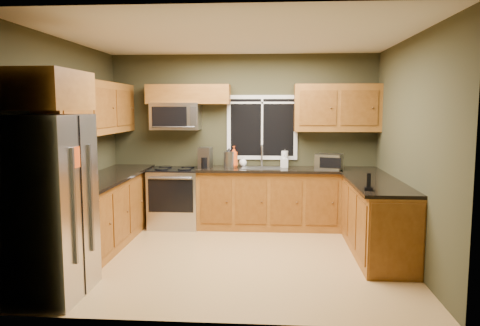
# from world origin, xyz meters

# --- Properties ---
(floor) EXTENTS (4.20, 4.20, 0.00)m
(floor) POSITION_xyz_m (0.00, 0.00, 0.00)
(floor) COLOR tan
(floor) RESTS_ON ground
(ceiling) EXTENTS (4.20, 4.20, 0.00)m
(ceiling) POSITION_xyz_m (0.00, 0.00, 2.70)
(ceiling) COLOR white
(ceiling) RESTS_ON back_wall
(back_wall) EXTENTS (4.20, 0.00, 4.20)m
(back_wall) POSITION_xyz_m (0.00, 1.80, 1.35)
(back_wall) COLOR #34331F
(back_wall) RESTS_ON ground
(front_wall) EXTENTS (4.20, 0.00, 4.20)m
(front_wall) POSITION_xyz_m (0.00, -1.80, 1.35)
(front_wall) COLOR #34331F
(front_wall) RESTS_ON ground
(left_wall) EXTENTS (0.00, 3.60, 3.60)m
(left_wall) POSITION_xyz_m (-2.10, 0.00, 1.35)
(left_wall) COLOR #34331F
(left_wall) RESTS_ON ground
(right_wall) EXTENTS (0.00, 3.60, 3.60)m
(right_wall) POSITION_xyz_m (2.10, 0.00, 1.35)
(right_wall) COLOR #34331F
(right_wall) RESTS_ON ground
(window) EXTENTS (1.12, 0.03, 1.02)m
(window) POSITION_xyz_m (0.30, 1.78, 1.55)
(window) COLOR white
(window) RESTS_ON back_wall
(base_cabinets_left) EXTENTS (0.60, 2.65, 0.90)m
(base_cabinets_left) POSITION_xyz_m (-1.80, 0.48, 0.45)
(base_cabinets_left) COLOR brown
(base_cabinets_left) RESTS_ON ground
(countertop_left) EXTENTS (0.65, 2.65, 0.04)m
(countertop_left) POSITION_xyz_m (-1.78, 0.48, 0.92)
(countertop_left) COLOR black
(countertop_left) RESTS_ON base_cabinets_left
(base_cabinets_back) EXTENTS (2.17, 0.60, 0.90)m
(base_cabinets_back) POSITION_xyz_m (0.42, 1.50, 0.45)
(base_cabinets_back) COLOR brown
(base_cabinets_back) RESTS_ON ground
(countertop_back) EXTENTS (2.17, 0.65, 0.04)m
(countertop_back) POSITION_xyz_m (0.42, 1.48, 0.92)
(countertop_back) COLOR black
(countertop_back) RESTS_ON base_cabinets_back
(base_cabinets_peninsula) EXTENTS (0.60, 2.52, 0.90)m
(base_cabinets_peninsula) POSITION_xyz_m (1.80, 0.54, 0.45)
(base_cabinets_peninsula) COLOR brown
(base_cabinets_peninsula) RESTS_ON ground
(countertop_peninsula) EXTENTS (0.65, 2.50, 0.04)m
(countertop_peninsula) POSITION_xyz_m (1.78, 0.55, 0.92)
(countertop_peninsula) COLOR black
(countertop_peninsula) RESTS_ON base_cabinets_peninsula
(upper_cabinets_left) EXTENTS (0.33, 2.65, 0.72)m
(upper_cabinets_left) POSITION_xyz_m (-1.94, 0.48, 1.86)
(upper_cabinets_left) COLOR brown
(upper_cabinets_left) RESTS_ON left_wall
(upper_cabinets_back_left) EXTENTS (1.30, 0.33, 0.30)m
(upper_cabinets_back_left) POSITION_xyz_m (-0.85, 1.64, 2.07)
(upper_cabinets_back_left) COLOR brown
(upper_cabinets_back_left) RESTS_ON back_wall
(upper_cabinets_back_right) EXTENTS (1.30, 0.33, 0.72)m
(upper_cabinets_back_right) POSITION_xyz_m (1.45, 1.64, 1.86)
(upper_cabinets_back_right) COLOR brown
(upper_cabinets_back_right) RESTS_ON back_wall
(upper_cabinet_over_fridge) EXTENTS (0.72, 0.90, 0.38)m
(upper_cabinet_over_fridge) POSITION_xyz_m (-1.74, -1.30, 2.03)
(upper_cabinet_over_fridge) COLOR brown
(upper_cabinet_over_fridge) RESTS_ON left_wall
(refrigerator) EXTENTS (0.74, 0.90, 1.80)m
(refrigerator) POSITION_xyz_m (-1.74, -1.30, 0.90)
(refrigerator) COLOR #B7B7BC
(refrigerator) RESTS_ON ground
(range) EXTENTS (0.76, 0.69, 0.94)m
(range) POSITION_xyz_m (-1.05, 1.47, 0.47)
(range) COLOR #B7B7BC
(range) RESTS_ON ground
(microwave) EXTENTS (0.76, 0.41, 0.42)m
(microwave) POSITION_xyz_m (-1.05, 1.61, 1.73)
(microwave) COLOR #B7B7BC
(microwave) RESTS_ON back_wall
(sink) EXTENTS (0.60, 0.42, 0.36)m
(sink) POSITION_xyz_m (0.30, 1.49, 0.95)
(sink) COLOR slate
(sink) RESTS_ON countertop_back
(toaster_oven) EXTENTS (0.45, 0.40, 0.23)m
(toaster_oven) POSITION_xyz_m (1.32, 1.38, 1.06)
(toaster_oven) COLOR #B7B7BC
(toaster_oven) RESTS_ON countertop_back
(coffee_maker) EXTENTS (0.21, 0.27, 0.31)m
(coffee_maker) POSITION_xyz_m (-0.57, 1.48, 1.09)
(coffee_maker) COLOR slate
(coffee_maker) RESTS_ON countertop_back
(kettle) EXTENTS (0.20, 0.20, 0.30)m
(kettle) POSITION_xyz_m (-0.21, 1.56, 1.08)
(kettle) COLOR #B7B7BC
(kettle) RESTS_ON countertop_back
(paper_towel_roll) EXTENTS (0.14, 0.14, 0.27)m
(paper_towel_roll) POSITION_xyz_m (0.66, 1.68, 1.06)
(paper_towel_roll) COLOR white
(paper_towel_roll) RESTS_ON countertop_back
(soap_bottle_a) EXTENTS (0.15, 0.15, 0.33)m
(soap_bottle_a) POSITION_xyz_m (-0.13, 1.58, 1.10)
(soap_bottle_a) COLOR #EF5116
(soap_bottle_a) RESTS_ON countertop_back
(soap_bottle_b) EXTENTS (0.12, 0.12, 0.21)m
(soap_bottle_b) POSITION_xyz_m (0.65, 1.55, 1.05)
(soap_bottle_b) COLOR white
(soap_bottle_b) RESTS_ON countertop_back
(soap_bottle_c) EXTENTS (0.15, 0.15, 0.16)m
(soap_bottle_c) POSITION_xyz_m (0.00, 1.70, 1.02)
(soap_bottle_c) COLOR white
(soap_bottle_c) RESTS_ON countertop_back
(cordless_phone) EXTENTS (0.10, 0.10, 0.20)m
(cordless_phone) POSITION_xyz_m (1.55, -0.39, 1.00)
(cordless_phone) COLOR black
(cordless_phone) RESTS_ON countertop_peninsula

